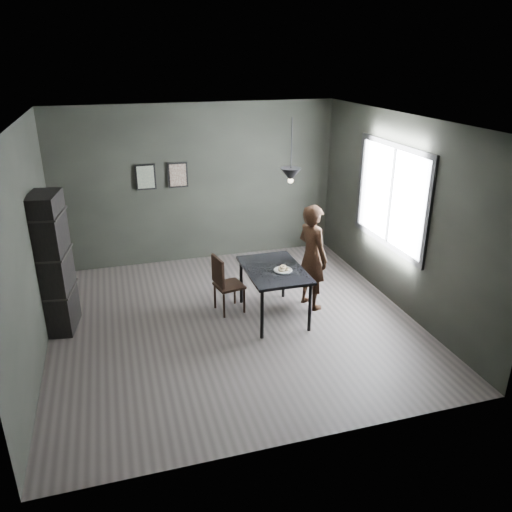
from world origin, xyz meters
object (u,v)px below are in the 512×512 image
object	(u,v)px
cafe_table	(274,274)
white_plate	(283,271)
pendant_lamp	(291,175)
shelf_unit	(54,264)
woman	(312,257)
wood_chair	(224,281)

from	to	relation	value
cafe_table	white_plate	distance (m)	0.17
white_plate	pendant_lamp	bearing A→B (deg)	54.02
white_plate	shelf_unit	world-z (taller)	shelf_unit
woman	pendant_lamp	distance (m)	1.32
white_plate	woman	xyz separation A→B (m)	(0.54, 0.27, 0.04)
wood_chair	shelf_unit	xyz separation A→B (m)	(-2.27, 0.19, 0.46)
cafe_table	wood_chair	size ratio (longest dim) A/B	1.37
woman	pendant_lamp	xyz separation A→B (m)	(-0.39, -0.05, 1.26)
wood_chair	pendant_lamp	distance (m)	1.81
white_plate	cafe_table	bearing A→B (deg)	128.81
cafe_table	pendant_lamp	distance (m)	1.41
wood_chair	cafe_table	bearing A→B (deg)	-37.75
cafe_table	shelf_unit	size ratio (longest dim) A/B	0.62
white_plate	wood_chair	xyz separation A→B (m)	(-0.74, 0.44, -0.26)
woman	wood_chair	world-z (taller)	woman
white_plate	wood_chair	bearing A→B (deg)	149.46
cafe_table	pendant_lamp	world-z (taller)	pendant_lamp
woman	shelf_unit	world-z (taller)	shelf_unit
pendant_lamp	woman	bearing A→B (deg)	7.37
white_plate	woman	distance (m)	0.61
wood_chair	shelf_unit	distance (m)	2.32
woman	pendant_lamp	size ratio (longest dim) A/B	1.84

